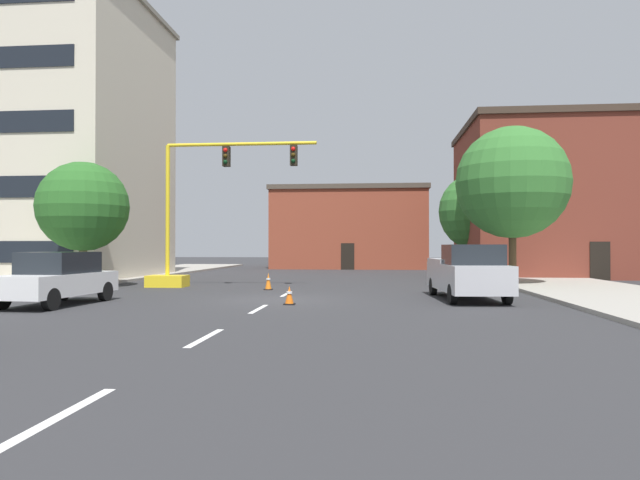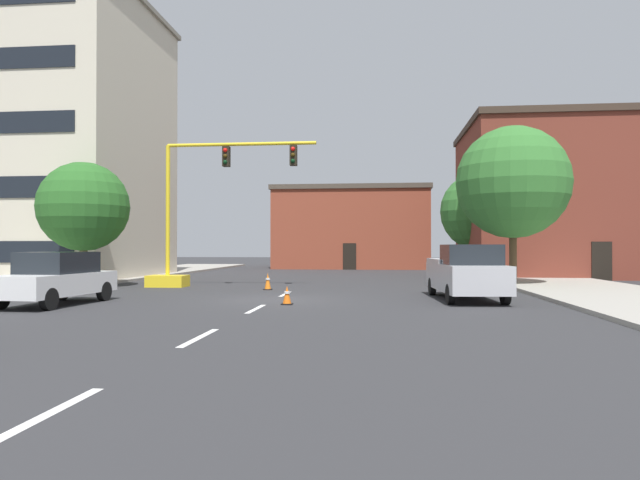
% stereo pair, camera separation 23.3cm
% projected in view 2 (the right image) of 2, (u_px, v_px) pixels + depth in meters
% --- Properties ---
extents(ground_plane, '(160.00, 160.00, 0.00)m').
position_uv_depth(ground_plane, '(274.00, 300.00, 20.35)').
color(ground_plane, '#2D2D30').
extents(sidewalk_left, '(6.00, 56.00, 0.14)m').
position_uv_depth(sidewalk_left, '(64.00, 282.00, 29.62)').
color(sidewalk_left, '#9E998E').
rests_on(sidewalk_left, ground_plane).
extents(sidewalk_right, '(6.00, 56.00, 0.14)m').
position_uv_depth(sidewalk_right, '(566.00, 285.00, 26.99)').
color(sidewalk_right, '#9E998E').
rests_on(sidewalk_right, ground_plane).
extents(lane_stripe_seg_0, '(0.16, 2.40, 0.01)m').
position_uv_depth(lane_stripe_seg_0, '(46.00, 415.00, 6.42)').
color(lane_stripe_seg_0, silver).
rests_on(lane_stripe_seg_0, ground_plane).
extents(lane_stripe_seg_1, '(0.16, 2.40, 0.01)m').
position_uv_depth(lane_stripe_seg_1, '(199.00, 338.00, 11.89)').
color(lane_stripe_seg_1, silver).
rests_on(lane_stripe_seg_1, ground_plane).
extents(lane_stripe_seg_2, '(0.16, 2.40, 0.01)m').
position_uv_depth(lane_stripe_seg_2, '(256.00, 309.00, 17.36)').
color(lane_stripe_seg_2, silver).
rests_on(lane_stripe_seg_2, ground_plane).
extents(lane_stripe_seg_3, '(0.16, 2.40, 0.01)m').
position_uv_depth(lane_stripe_seg_3, '(285.00, 294.00, 22.83)').
color(lane_stripe_seg_3, silver).
rests_on(lane_stripe_seg_3, ground_plane).
extents(building_tall_left, '(12.80, 11.86, 16.80)m').
position_uv_depth(building_tall_left, '(46.00, 141.00, 34.68)').
color(building_tall_left, beige).
rests_on(building_tall_left, ground_plane).
extents(building_brick_center, '(13.65, 9.67, 7.16)m').
position_uv_depth(building_brick_center, '(352.00, 228.00, 51.55)').
color(building_brick_center, brown).
rests_on(building_brick_center, ground_plane).
extents(building_row_right, '(13.53, 11.18, 9.98)m').
position_uv_depth(building_row_right, '(569.00, 200.00, 37.29)').
color(building_row_right, brown).
rests_on(building_row_right, ground_plane).
extents(traffic_signal_gantry, '(8.04, 1.20, 6.83)m').
position_uv_depth(traffic_signal_gantry, '(188.00, 241.00, 26.85)').
color(traffic_signal_gantry, yellow).
rests_on(traffic_signal_gantry, ground_plane).
extents(tree_right_far, '(5.31, 5.31, 6.95)m').
position_uv_depth(tree_right_far, '(480.00, 212.00, 38.18)').
color(tree_right_far, '#4C3823').
rests_on(tree_right_far, ground_plane).
extents(tree_left_near, '(4.17, 4.17, 5.87)m').
position_uv_depth(tree_left_near, '(84.00, 207.00, 26.43)').
color(tree_left_near, brown).
rests_on(tree_left_near, ground_plane).
extents(tree_right_mid, '(5.46, 5.46, 7.78)m').
position_uv_depth(tree_right_mid, '(513.00, 182.00, 27.48)').
color(tree_right_mid, '#4C3823').
rests_on(tree_right_mid, ground_plane).
extents(pickup_truck_silver, '(2.37, 5.53, 1.99)m').
position_uv_depth(pickup_truck_silver, '(466.00, 273.00, 20.43)').
color(pickup_truck_silver, '#BCBCC1').
rests_on(pickup_truck_silver, ground_plane).
extents(sedan_white_mid_left, '(2.12, 4.60, 1.74)m').
position_uv_depth(sedan_white_mid_left, '(57.00, 278.00, 18.63)').
color(sedan_white_mid_left, white).
rests_on(sedan_white_mid_left, ground_plane).
extents(traffic_cone_roadside_a, '(0.36, 0.36, 0.76)m').
position_uv_depth(traffic_cone_roadside_a, '(268.00, 281.00, 25.07)').
color(traffic_cone_roadside_a, black).
rests_on(traffic_cone_roadside_a, ground_plane).
extents(traffic_cone_roadside_b, '(0.36, 0.36, 0.62)m').
position_uv_depth(traffic_cone_roadside_b, '(287.00, 295.00, 18.67)').
color(traffic_cone_roadside_b, black).
rests_on(traffic_cone_roadside_b, ground_plane).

